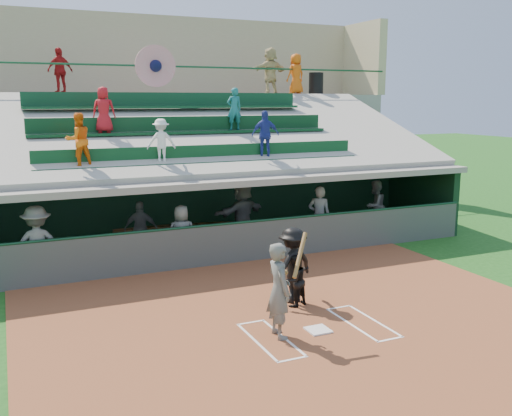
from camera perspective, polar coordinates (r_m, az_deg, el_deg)
name	(u,v)px	position (r m, az deg, el deg)	size (l,w,h in m)	color
ground	(318,332)	(11.30, 6.22, -12.19)	(100.00, 100.00, 0.00)	#184A15
dirt_slab	(306,322)	(11.69, 4.97, -11.29)	(11.00, 9.00, 0.02)	brown
home_plate	(318,330)	(11.28, 6.23, -12.03)	(0.43, 0.43, 0.03)	white
batters_box_chalk	(318,331)	(11.29, 6.23, -12.08)	(2.65, 1.85, 0.01)	silver
dugout_floor	(205,248)	(17.15, -5.16, -4.05)	(16.00, 3.50, 0.04)	gray
concourse_slab	(149,153)	(23.17, -10.67, 5.41)	(20.00, 3.00, 4.60)	gray
grandstand	(169,161)	(20.29, -8.73, 4.62)	(20.40, 10.40, 7.80)	#4A4F4B
batter_at_plate	(279,290)	(10.67, 2.33, -8.17)	(0.86, 0.76, 1.95)	#50524E
catcher	(295,281)	(12.33, 3.93, -7.25)	(0.55, 0.43, 1.13)	black
home_umpire	(292,265)	(12.51, 3.67, -5.70)	(1.07, 0.62, 1.66)	black
dugout_bench	(194,231)	(18.31, -6.22, -2.32)	(15.04, 0.45, 0.45)	brown
dugout_player_a	(37,244)	(14.68, -21.02, -3.41)	(1.22, 0.70, 1.88)	#565853
dugout_player_b	(141,229)	(16.30, -11.43, -2.07)	(0.93, 0.39, 1.58)	#595C56
dugout_player_c	(182,235)	(15.40, -7.42, -2.66)	(0.78, 0.51, 1.60)	#5A5D58
dugout_player_d	(242,214)	(17.09, -1.36, -0.58)	(1.84, 0.59, 1.98)	#555752
dugout_player_e	(319,216)	(17.27, 6.33, -0.80)	(0.66, 0.43, 1.82)	#60635D
dugout_player_f	(375,206)	(19.42, 11.80, 0.20)	(0.84, 0.66, 1.73)	#61645E
trash_bin	(316,84)	(24.58, 6.02, 12.26)	(0.60, 0.60, 0.91)	black
concourse_staff_a	(60,71)	(22.15, -18.99, 12.85)	(0.95, 0.40, 1.63)	#A71313
concourse_staff_b	(296,74)	(23.78, 4.00, 13.21)	(0.80, 0.52, 1.63)	#CF540C
concourse_staff_c	(270,71)	(23.43, 1.44, 13.54)	(1.71, 0.55, 1.85)	tan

